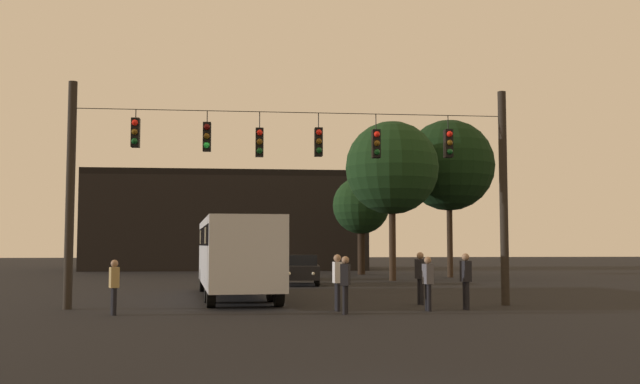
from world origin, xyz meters
TOP-DOWN VIEW (x-y plane):
  - ground_plane at (0.00, 24.50)m, footprint 168.00×168.00m
  - overhead_signal_span at (-0.02, 14.72)m, footprint 14.62×0.44m
  - city_bus at (-1.94, 19.12)m, footprint 3.45×11.18m
  - car_near_right at (1.30, 27.85)m, footprint 2.13×4.44m
  - car_far_left at (-1.72, 33.56)m, footprint 2.09×4.43m
  - pedestrian_crossing_left at (1.25, 13.24)m, footprint 0.27×0.38m
  - pedestrian_crossing_center at (-5.37, 12.64)m, footprint 0.35×0.42m
  - pedestrian_crossing_right at (5.34, 13.26)m, footprint 0.30×0.40m
  - pedestrian_near_bus at (4.03, 12.94)m, footprint 0.30×0.39m
  - pedestrian_trailing at (1.35, 12.20)m, footprint 0.34×0.42m
  - pedestrian_far_side at (4.38, 15.26)m, footprint 0.33×0.41m
  - corner_building at (-3.00, 52.24)m, footprint 22.52×9.93m
  - tree_left_silhouette at (6.43, 40.05)m, footprint 3.96×3.96m
  - tree_behind_building at (11.29, 35.23)m, footprint 5.78×5.78m
  - tree_right_far at (6.82, 31.50)m, footprint 5.37×5.37m

SIDE VIEW (x-z plane):
  - ground_plane at x=0.00m, z-range 0.00..0.00m
  - car_near_right at x=1.30m, z-range 0.04..1.56m
  - car_far_left at x=-1.72m, z-range 0.04..1.56m
  - pedestrian_crossing_center at x=-5.37m, z-range 0.10..1.70m
  - pedestrian_near_bus at x=4.03m, z-range 0.11..1.78m
  - pedestrian_trailing at x=1.35m, z-range 0.11..1.81m
  - pedestrian_crossing_left at x=1.25m, z-range 0.12..1.86m
  - pedestrian_crossing_right at x=5.34m, z-range 0.12..1.89m
  - pedestrian_far_side at x=4.38m, z-range 0.13..1.91m
  - city_bus at x=-1.94m, z-range 0.37..3.37m
  - corner_building at x=-3.00m, z-range 0.00..7.99m
  - overhead_signal_span at x=-0.02m, z-range 0.66..7.97m
  - tree_left_silhouette at x=6.43m, z-range 1.35..8.10m
  - tree_right_far at x=6.82m, z-range 1.87..11.03m
  - tree_behind_building at x=11.29m, z-range 2.08..12.05m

